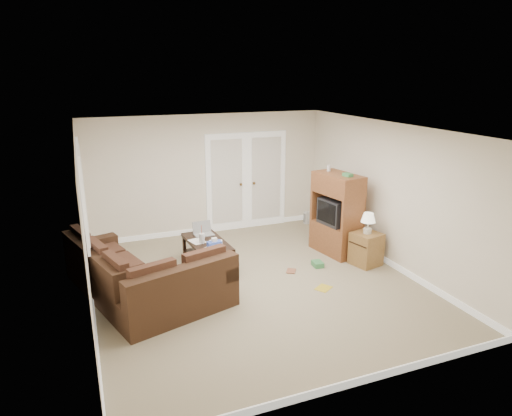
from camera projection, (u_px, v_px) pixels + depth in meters
name	position (u px, v px, depth m)	size (l,w,h in m)	color
floor	(256.00, 284.00, 7.40)	(5.50, 5.50, 0.00)	gray
ceiling	(256.00, 129.00, 6.69)	(5.00, 5.50, 0.02)	white
wall_left	(84.00, 230.00, 6.17)	(0.02, 5.50, 2.50)	white
wall_right	(390.00, 195.00, 7.92)	(0.02, 5.50, 2.50)	white
wall_back	(208.00, 175.00, 9.50)	(5.00, 0.02, 2.50)	white
wall_front	(355.00, 284.00, 4.59)	(5.00, 0.02, 2.50)	white
baseboards	(256.00, 281.00, 7.39)	(5.00, 5.50, 0.10)	white
french_doors	(247.00, 182.00, 9.83)	(1.80, 0.05, 2.13)	white
window_left	(83.00, 191.00, 6.99)	(0.05, 1.92, 1.42)	white
sectional_sofa	(139.00, 281.00, 6.78)	(2.41, 2.73, 0.80)	#3B2516
coffee_table	(207.00, 252.00, 8.02)	(0.67, 1.21, 0.80)	black
tv_armoire	(337.00, 213.00, 8.51)	(0.67, 1.03, 1.64)	brown
side_cabinet	(366.00, 246.00, 8.07)	(0.55, 0.55, 0.96)	olive
space_heater	(307.00, 218.00, 10.32)	(0.11, 0.09, 0.28)	silver
floor_magazine	(323.00, 288.00, 7.26)	(0.26, 0.21, 0.01)	gold
floor_greenbox	(318.00, 264.00, 8.07)	(0.17, 0.22, 0.09)	#3A8148
floor_book	(287.00, 271.00, 7.88)	(0.15, 0.21, 0.02)	brown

